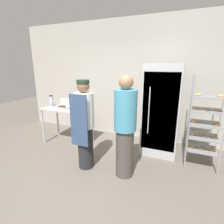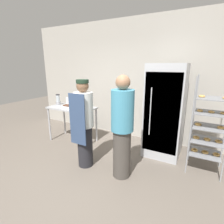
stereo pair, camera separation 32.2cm
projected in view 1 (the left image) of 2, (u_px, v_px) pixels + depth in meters
The scene contains 10 objects.
ground_plane at pixel (90, 185), 2.77m from camera, with size 14.00×14.00×0.00m, color #6B6056.
back_wall at pixel (132, 81), 4.40m from camera, with size 6.40×0.12×2.93m, color #ADA89E.
refrigerator at pixel (161, 110), 3.62m from camera, with size 0.72×0.68×1.88m.
baking_rack at pixel (205, 124), 3.14m from camera, with size 0.56×0.50×1.69m.
prep_counter at pixel (67, 113), 4.12m from camera, with size 1.13×0.60×0.87m.
donut_box at pixel (63, 107), 4.00m from camera, with size 0.25×0.19×0.23m.
blender_pitcher at pixel (51, 101), 4.27m from camera, with size 0.12×0.12×0.27m.
binder_stack at pixel (78, 106), 4.13m from camera, with size 0.28×0.26×0.09m.
person_baker at pixel (85, 124), 3.08m from camera, with size 0.34×0.36×1.61m.
person_customer at pixel (125, 127), 2.82m from camera, with size 0.36×0.36×1.71m.
Camera 1 is at (1.24, -2.04, 1.86)m, focal length 28.00 mm.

